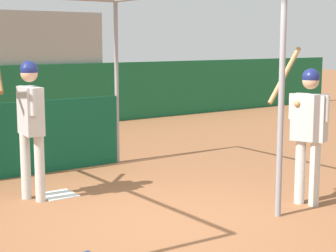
% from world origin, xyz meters
% --- Properties ---
extents(ground_plane, '(60.00, 60.00, 0.00)m').
position_xyz_m(ground_plane, '(0.00, 0.00, 0.00)').
color(ground_plane, '#935B38').
extents(batting_cage, '(3.58, 3.79, 2.76)m').
position_xyz_m(batting_cage, '(-0.44, 2.34, 1.21)').
color(batting_cage, gray).
rests_on(batting_cage, ground).
extents(home_plate, '(0.44, 0.44, 0.02)m').
position_xyz_m(home_plate, '(-0.43, 1.71, 0.01)').
color(home_plate, white).
rests_on(home_plate, ground).
extents(player_batter, '(0.56, 0.98, 1.99)m').
position_xyz_m(player_batter, '(-0.79, 1.72, 1.11)').
color(player_batter, silver).
rests_on(player_batter, ground).
extents(player_waiting, '(0.57, 0.63, 2.00)m').
position_xyz_m(player_waiting, '(1.96, -0.52, 1.04)').
color(player_waiting, silver).
rests_on(player_waiting, ground).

